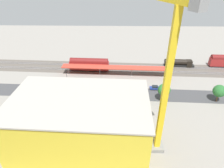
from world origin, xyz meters
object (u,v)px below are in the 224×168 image
object	(u,v)px
freight_coach_far	(89,64)
parked_car_0	(155,88)
parked_car_3	(99,88)
street_tree_1	(112,91)
parked_car_5	(63,87)
street_tree_3	(86,90)
street_tree_2	(164,90)
traffic_light	(67,76)
platform_canopy_near	(116,67)
parked_car_1	(137,87)
construction_building	(81,123)
box_truck_0	(88,104)
locomotive	(179,63)
tower_crane	(163,72)
parked_car_7	(29,86)
parked_car_4	(82,86)
parked_car_6	(46,87)
street_tree_0	(219,91)

from	to	relation	value
freight_coach_far	parked_car_0	xyz separation A→B (m)	(-28.81, 16.74, -2.58)
parked_car_3	street_tree_1	distance (m)	10.51
parked_car_5	street_tree_3	bearing A→B (deg)	143.69
street_tree_2	traffic_light	size ratio (longest dim) A/B	0.96
street_tree_1	platform_canopy_near	bearing A→B (deg)	-93.83
parked_car_1	construction_building	distance (m)	35.09
platform_canopy_near	box_truck_0	bearing A→B (deg)	69.55
platform_canopy_near	freight_coach_far	distance (m)	13.56
locomotive	tower_crane	distance (m)	59.46
platform_canopy_near	tower_crane	world-z (taller)	tower_crane
platform_canopy_near	parked_car_3	bearing A→B (deg)	62.17
box_truck_0	street_tree_1	distance (m)	9.66
parked_car_7	tower_crane	xyz separation A→B (m)	(-46.82, 29.68, 22.30)
parked_car_4	street_tree_3	bearing A→B (deg)	109.68
street_tree_2	traffic_light	distance (m)	38.97
parked_car_6	street_tree_2	bearing A→B (deg)	170.33
parked_car_4	street_tree_1	bearing A→B (deg)	143.61
construction_building	parked_car_6	bearing A→B (deg)	-53.85
parked_car_0	parked_car_7	size ratio (longest dim) A/B	0.89
parked_car_6	tower_crane	xyz separation A→B (m)	(-39.30, 29.09, 22.34)
freight_coach_far	parked_car_4	distance (m)	16.57
parked_car_4	platform_canopy_near	bearing A→B (deg)	-139.66
parked_car_0	parked_car_1	size ratio (longest dim) A/B	0.92
parked_car_1	construction_building	xyz separation A→B (m)	(18.23, 29.26, 6.53)
box_truck_0	street_tree_0	distance (m)	47.59
locomotive	parked_car_3	world-z (taller)	locomotive
locomotive	tower_crane	world-z (taller)	tower_crane
parked_car_6	box_truck_0	size ratio (longest dim) A/B	0.47
tower_crane	traffic_light	world-z (taller)	tower_crane
parked_car_1	tower_crane	world-z (taller)	tower_crane
parked_car_1	parked_car_5	distance (m)	30.75
parked_car_0	street_tree_1	world-z (taller)	street_tree_1
street_tree_0	street_tree_3	distance (m)	48.43
parked_car_6	box_truck_0	world-z (taller)	box_truck_0
platform_canopy_near	street_tree_2	size ratio (longest dim) A/B	7.01
freight_coach_far	parked_car_0	bearing A→B (deg)	149.84
tower_crane	street_tree_0	distance (m)	38.99
parked_car_5	street_tree_0	xyz separation A→B (m)	(-59.56, 7.81, 3.80)
street_tree_1	street_tree_3	bearing A→B (deg)	-2.51
parked_car_3	box_truck_0	size ratio (longest dim) A/B	0.53
parked_car_3	construction_building	distance (m)	29.49
construction_building	parked_car_4	bearing A→B (deg)	-78.78
platform_canopy_near	box_truck_0	size ratio (longest dim) A/B	5.48
parked_car_3	parked_car_7	size ratio (longest dim) A/B	1.04
freight_coach_far	parked_car_6	world-z (taller)	freight_coach_far
box_truck_0	street_tree_1	size ratio (longest dim) A/B	1.34
parked_car_1	street_tree_3	xyz separation A→B (m)	(19.61, 8.59, 4.05)
box_truck_0	tower_crane	bearing A→B (deg)	141.85
parked_car_0	street_tree_3	distance (m)	28.34
box_truck_0	traffic_light	distance (m)	18.54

